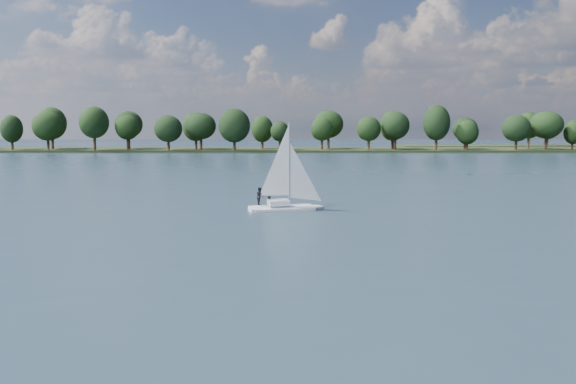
% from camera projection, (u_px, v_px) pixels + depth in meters
% --- Properties ---
extents(ground, '(700.00, 700.00, 0.00)m').
position_uv_depth(ground, '(269.00, 172.00, 116.68)').
color(ground, '#233342').
rests_on(ground, ground).
extents(far_shore, '(660.00, 40.00, 1.50)m').
position_uv_depth(far_shore, '(281.00, 151.00, 228.13)').
color(far_shore, black).
rests_on(far_shore, ground).
extents(sailboat, '(6.96, 3.73, 8.82)m').
position_uv_depth(sailboat, '(282.00, 185.00, 61.23)').
color(sailboat, white).
rests_on(sailboat, ground).
extents(treeline, '(562.14, 73.81, 17.14)m').
position_uv_depth(treeline, '(241.00, 128.00, 223.68)').
color(treeline, black).
rests_on(treeline, ground).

